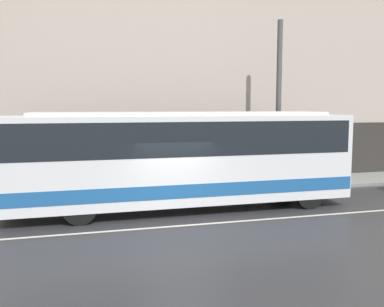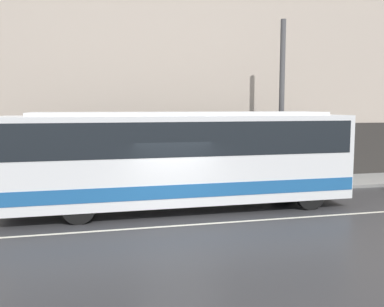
{
  "view_description": "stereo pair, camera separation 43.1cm",
  "coord_description": "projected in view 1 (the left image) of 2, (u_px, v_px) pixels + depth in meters",
  "views": [
    {
      "loc": [
        -3.1,
        -12.4,
        3.64
      ],
      "look_at": [
        0.91,
        2.04,
        1.99
      ],
      "focal_mm": 40.0,
      "sensor_mm": 36.0,
      "label": 1
    },
    {
      "loc": [
        -2.68,
        -12.51,
        3.64
      ],
      "look_at": [
        0.91,
        2.04,
        1.99
      ],
      "focal_mm": 40.0,
      "sensor_mm": 36.0,
      "label": 2
    }
  ],
  "objects": [
    {
      "name": "sidewalk",
      "position": [
        150.0,
        190.0,
        18.32
      ],
      "size": [
        60.0,
        2.94,
        0.13
      ],
      "color": "gray",
      "rests_on": "ground_plane"
    },
    {
      "name": "utility_pole_near",
      "position": [
        279.0,
        104.0,
        18.74
      ],
      "size": [
        0.23,
        0.23,
        7.22
      ],
      "color": "#4C4C4F",
      "rests_on": "sidewalk"
    },
    {
      "name": "lane_stripe",
      "position": [
        181.0,
        226.0,
        13.09
      ],
      "size": [
        54.0,
        0.14,
        0.01
      ],
      "color": "beige",
      "rests_on": "ground_plane"
    },
    {
      "name": "transit_bus",
      "position": [
        183.0,
        155.0,
        15.0
      ],
      "size": [
        11.96,
        2.5,
        3.45
      ],
      "color": "white",
      "rests_on": "ground_plane"
    },
    {
      "name": "building_facade",
      "position": [
        143.0,
        56.0,
        19.23
      ],
      "size": [
        60.0,
        0.35,
        12.2
      ],
      "color": "#B7A899",
      "rests_on": "ground_plane"
    },
    {
      "name": "ground_plane",
      "position": [
        181.0,
        226.0,
        13.1
      ],
      "size": [
        60.0,
        60.0,
        0.0
      ],
      "primitive_type": "plane",
      "color": "#2D2D30"
    }
  ]
}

